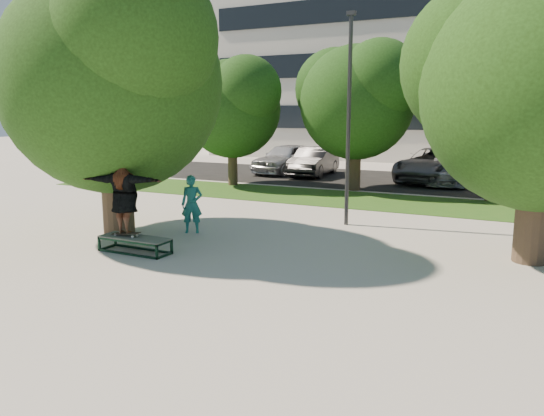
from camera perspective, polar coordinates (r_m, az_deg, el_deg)
The scene contains 17 objects.
ground at distance 12.02m, azimuth -4.35°, elevation -5.79°, with size 120.00×120.00×0.00m, color #A8A39B.
grass_strip at distance 20.29m, azimuth 12.04°, elevation 0.65°, with size 30.00×4.00×0.02m, color #1E4F16.
asphalt_strip at distance 26.78m, azimuth 13.50°, elevation 2.87°, with size 40.00×8.00×0.01m, color black.
tree_left at distance 15.07m, azimuth -16.93°, elevation 14.03°, with size 6.96×5.95×7.12m.
tree_right at distance 13.01m, azimuth 27.01°, elevation 12.60°, with size 6.24×5.33×6.51m.
bg_tree_left at distance 24.43m, azimuth -4.39°, elevation 11.20°, with size 5.28×4.51×5.77m.
bg_tree_mid at distance 23.09m, azimuth 8.98°, elevation 11.87°, with size 5.76×4.92×6.24m.
bg_tree_right at distance 21.52m, azimuth 22.84°, elevation 9.93°, with size 5.04×4.31×5.43m.
lamppost at distance 15.70m, azimuth 8.25°, elevation 9.55°, with size 0.25×0.15×6.11m.
office_building at distance 42.88m, azimuth 16.35°, elevation 16.12°, with size 30.00×14.12×16.00m.
grind_box at distance 13.15m, azimuth -14.53°, elevation -3.84°, with size 1.80×0.60×0.38m.
skater_rig at distance 13.10m, azimuth -15.61°, elevation 0.96°, with size 2.12×0.96×1.75m.
bystander at distance 14.86m, azimuth -8.62°, elevation 0.41°, with size 0.59×0.39×1.61m, color #1C6A67.
car_silver_a at distance 29.23m, azimuth 1.55°, elevation 5.36°, with size 1.95×4.85×1.65m, color silver.
car_dark at distance 28.19m, azimuth 4.52°, elevation 5.01°, with size 1.60×4.59×1.51m, color black.
car_grey at distance 26.87m, azimuth 17.14°, elevation 4.45°, with size 2.69×5.84×1.62m, color #545458.
car_silver_b at distance 26.19m, azimuth 18.42°, elevation 3.94°, with size 1.89×4.66×1.35m, color #A4A3A8.
Camera 1 is at (5.96, -9.90, 3.32)m, focal length 35.00 mm.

